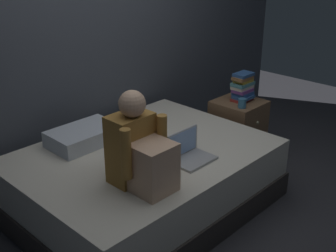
{
  "coord_description": "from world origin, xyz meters",
  "views": [
    {
      "loc": [
        -2.29,
        -1.98,
        2.05
      ],
      "look_at": [
        -0.13,
        0.1,
        0.77
      ],
      "focal_mm": 46.63,
      "sensor_mm": 36.0,
      "label": 1
    }
  ],
  "objects": [
    {
      "name": "nightstand",
      "position": [
        1.1,
        0.31,
        0.3
      ],
      "size": [
        0.44,
        0.46,
        0.59
      ],
      "color": "brown",
      "rests_on": "ground_plane"
    },
    {
      "name": "wall_back",
      "position": [
        0.0,
        1.2,
        1.35
      ],
      "size": [
        5.6,
        0.1,
        2.7
      ],
      "primitive_type": "cube",
      "color": "#424751",
      "rests_on": "ground_plane"
    },
    {
      "name": "person_sitting",
      "position": [
        -0.56,
        -0.05,
        0.77
      ],
      "size": [
        0.39,
        0.44,
        0.66
      ],
      "color": "olive",
      "rests_on": "bed"
    },
    {
      "name": "laptop",
      "position": [
        -0.06,
        -0.06,
        0.57
      ],
      "size": [
        0.32,
        0.23,
        0.22
      ],
      "color": "#9EA0A5",
      "rests_on": "bed"
    },
    {
      "name": "book_stack",
      "position": [
        1.14,
        0.31,
        0.73
      ],
      "size": [
        0.23,
        0.17,
        0.28
      ],
      "color": "#9E2D28",
      "rests_on": "nightstand"
    },
    {
      "name": "pillow",
      "position": [
        -0.44,
        0.75,
        0.58
      ],
      "size": [
        0.56,
        0.36,
        0.13
      ],
      "primitive_type": "cube",
      "color": "silver",
      "rests_on": "bed"
    },
    {
      "name": "bed",
      "position": [
        -0.2,
        0.3,
        0.26
      ],
      "size": [
        2.0,
        1.5,
        0.52
      ],
      "color": "#332D2B",
      "rests_on": "ground_plane"
    },
    {
      "name": "ground_plane",
      "position": [
        0.0,
        0.0,
        0.0
      ],
      "size": [
        8.0,
        8.0,
        0.0
      ],
      "primitive_type": "plane",
      "color": "#2D2D33"
    },
    {
      "name": "mug",
      "position": [
        0.97,
        0.19,
        0.64
      ],
      "size": [
        0.08,
        0.08,
        0.09
      ],
      "primitive_type": "cylinder",
      "color": "teal",
      "rests_on": "nightstand"
    }
  ]
}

